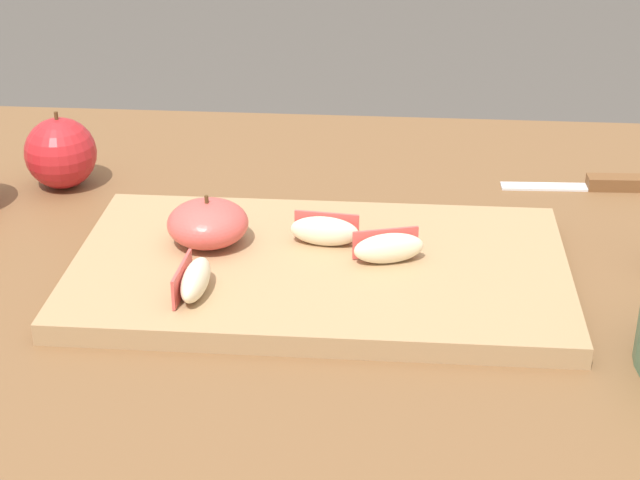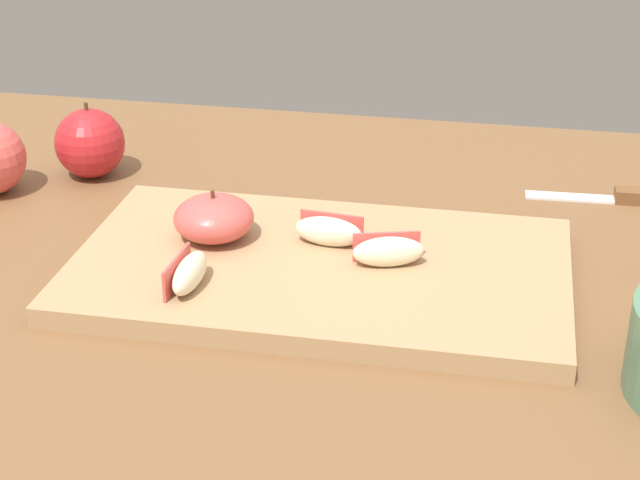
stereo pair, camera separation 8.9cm
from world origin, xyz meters
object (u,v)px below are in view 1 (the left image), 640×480
Objects in this scene: apple_wedge_right at (325,231)px; paring_knife at (607,183)px; cutting_board at (320,270)px; apple_wedge_left at (388,248)px; apple_half_skin_up at (208,223)px; apple_wedge_front at (194,280)px; whole_apple_crimson at (61,153)px.

paring_knife is (0.28, 0.19, -0.03)m from apple_wedge_right.
cutting_board is 6.62× the size of apple_wedge_left.
cutting_board is 0.11m from apple_half_skin_up.
apple_wedge_front is at bearing -86.58° from apple_half_skin_up.
apple_wedge_front reaches higher than paring_knife.
apple_wedge_left is (0.06, 0.00, 0.02)m from cutting_board.
whole_apple_crimson is (-0.29, 0.19, 0.03)m from cutting_board.
paring_knife is 0.58m from whole_apple_crimson.
apple_wedge_right is 0.33m from whole_apple_crimson.
apple_half_skin_up reaches higher than cutting_board.
apple_wedge_front is 0.76× the size of whole_apple_crimson.
apple_wedge_left is 1.03× the size of apple_wedge_front.
whole_apple_crimson is at bearing 126.95° from apple_wedge_front.
cutting_board is 0.04m from apple_wedge_right.
apple_half_skin_up is 1.16× the size of apple_wedge_front.
apple_wedge_left is 0.32m from paring_knife.
apple_wedge_left is 0.79× the size of whole_apple_crimson.
apple_wedge_right is 0.40× the size of paring_knife.
paring_knife is (0.39, 0.20, -0.03)m from apple_half_skin_up.
cutting_board is 2.69× the size of paring_knife.
cutting_board is 0.36m from paring_knife.
cutting_board is 6.85× the size of apple_wedge_front.
cutting_board is 0.34m from whole_apple_crimson.
apple_half_skin_up is at bearing 166.21° from cutting_board.
cutting_board is 0.06m from apple_wedge_left.
whole_apple_crimson reaches higher than apple_half_skin_up.
cutting_board is 6.76× the size of apple_wedge_right.
cutting_board is 5.20× the size of whole_apple_crimson.
paring_knife is (0.29, 0.22, -0.00)m from cutting_board.
apple_wedge_front is (0.01, -0.09, -0.01)m from apple_half_skin_up.
apple_wedge_right is at bearing 87.11° from cutting_board.
apple_wedge_right is at bearing 152.93° from apple_wedge_left.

